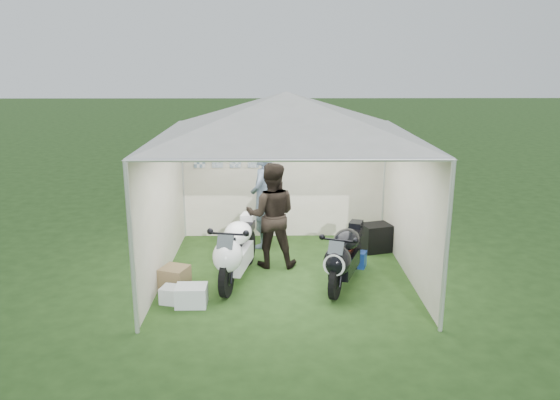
# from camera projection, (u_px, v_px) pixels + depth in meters

# --- Properties ---
(ground) EXTENTS (80.00, 80.00, 0.00)m
(ground) POSITION_uv_depth(u_px,v_px,m) (286.00, 273.00, 9.13)
(ground) COLOR #213E16
(ground) RESTS_ON ground
(canopy_tent) EXTENTS (5.66, 5.66, 3.00)m
(canopy_tent) POSITION_uv_depth(u_px,v_px,m) (286.00, 119.00, 8.51)
(canopy_tent) COLOR silver
(canopy_tent) RESTS_ON ground
(motorcycle_white) EXTENTS (0.66, 1.97, 0.98)m
(motorcycle_white) POSITION_uv_depth(u_px,v_px,m) (236.00, 249.00, 8.68)
(motorcycle_white) COLOR black
(motorcycle_white) RESTS_ON ground
(motorcycle_black) EXTENTS (0.88, 1.76, 0.90)m
(motorcycle_black) POSITION_uv_depth(u_px,v_px,m) (344.00, 255.00, 8.55)
(motorcycle_black) COLOR black
(motorcycle_black) RESTS_ON ground
(paddock_stand) EXTENTS (0.43, 0.35, 0.28)m
(paddock_stand) POSITION_uv_depth(u_px,v_px,m) (355.00, 259.00, 9.40)
(paddock_stand) COLOR blue
(paddock_stand) RESTS_ON ground
(person_dark_jacket) EXTENTS (0.90, 0.72, 1.81)m
(person_dark_jacket) POSITION_uv_depth(u_px,v_px,m) (271.00, 215.00, 9.27)
(person_dark_jacket) COLOR black
(person_dark_jacket) RESTS_ON ground
(person_blue_jacket) EXTENTS (0.64, 0.79, 1.89)m
(person_blue_jacket) POSITION_uv_depth(u_px,v_px,m) (263.00, 198.00, 10.22)
(person_blue_jacket) COLOR slate
(person_blue_jacket) RESTS_ON ground
(equipment_box) EXTENTS (0.61, 0.54, 0.51)m
(equipment_box) POSITION_uv_depth(u_px,v_px,m) (376.00, 238.00, 10.14)
(equipment_box) COLOR black
(equipment_box) RESTS_ON ground
(crate_0) EXTENTS (0.45, 0.36, 0.30)m
(crate_0) POSITION_uv_depth(u_px,v_px,m) (191.00, 296.00, 7.93)
(crate_0) COLOR silver
(crate_0) RESTS_ON ground
(crate_1) EXTENTS (0.50, 0.50, 0.35)m
(crate_1) POSITION_uv_depth(u_px,v_px,m) (175.00, 278.00, 8.50)
(crate_1) COLOR brown
(crate_1) RESTS_ON ground
(crate_2) EXTENTS (0.39, 0.35, 0.24)m
(crate_2) POSITION_uv_depth(u_px,v_px,m) (173.00, 295.00, 8.02)
(crate_2) COLOR silver
(crate_2) RESTS_ON ground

